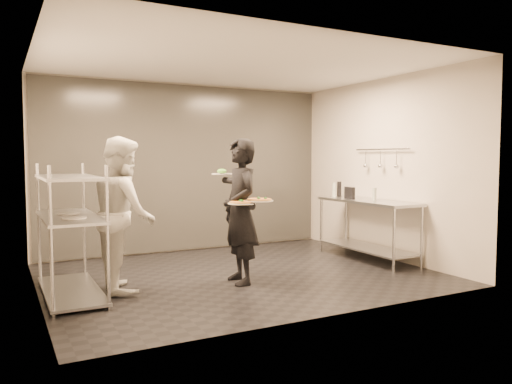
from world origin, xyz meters
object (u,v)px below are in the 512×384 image
chef (124,214)px  pizza_plate_far (259,200)px  pizza_plate_near (242,203)px  bottle_dark (339,189)px  bottle_green (334,190)px  pass_rack (70,228)px  waiter (240,211)px  prep_counter (368,219)px  pos_monitor (350,193)px  bottle_clear (374,194)px  salad_plate (222,172)px

chef → pizza_plate_far: size_ratio=5.35×
pizza_plate_near → bottle_dark: 2.89m
bottle_green → pizza_plate_far: bearing=-146.9°
pass_rack → waiter: waiter is taller
pass_rack → prep_counter: 4.33m
prep_counter → pos_monitor: 0.50m
chef → bottle_green: chef is taller
waiter → bottle_dark: waiter is taller
pizza_plate_near → bottle_clear: size_ratio=1.69×
pizza_plate_far → bottle_dark: (2.30, 1.46, -0.02)m
pizza_plate_far → bottle_clear: size_ratio=1.71×
pizza_plate_near → prep_counter: bearing=14.3°
pizza_plate_near → salad_plate: size_ratio=1.27×
prep_counter → pizza_plate_near: pizza_plate_near is taller
pass_rack → pizza_plate_far: bearing=-17.4°
chef → bottle_clear: 3.72m
bottle_green → bottle_dark: bearing=20.7°
prep_counter → pizza_plate_far: size_ratio=5.30×
waiter → pizza_plate_far: bearing=31.1°
waiter → pos_monitor: waiter is taller
waiter → bottle_clear: 2.37m
bottle_clear → pos_monitor: bearing=103.4°
pizza_plate_far → bottle_clear: 2.28m
waiter → chef: chef is taller
bottle_green → bottle_dark: bottle_dark is taller
waiter → bottle_green: bearing=120.8°
prep_counter → waiter: 2.42m
pizza_plate_near → pos_monitor: bearing=21.5°
salad_plate → waiter: bearing=-74.2°
pass_rack → pizza_plate_far: size_ratio=4.71×
prep_counter → salad_plate: (-2.47, -0.05, 0.76)m
chef → salad_plate: size_ratio=6.90×
pizza_plate_near → bottle_green: size_ratio=1.41×
pass_rack → salad_plate: pass_rack is taller
prep_counter → pizza_plate_near: 2.57m
chef → pizza_plate_far: chef is taller
waiter → bottle_dark: (2.43, 1.20, 0.14)m
salad_plate → bottle_dark: size_ratio=1.06×
pass_rack → chef: 0.62m
waiter → chef: bearing=-101.0°
pass_rack → chef: size_ratio=0.88×
pass_rack → bottle_green: size_ratio=6.74×
waiter → bottle_green: 2.56m
pass_rack → waiter: bearing=-11.4°
waiter → salad_plate: 0.60m
chef → pos_monitor: (3.61, 0.32, 0.11)m
prep_counter → bottle_dark: bottle_dark is taller
pizza_plate_far → bottle_green: bearing=33.1°
waiter → salad_plate: (-0.10, 0.34, 0.48)m
pizza_plate_near → pos_monitor: 2.51m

